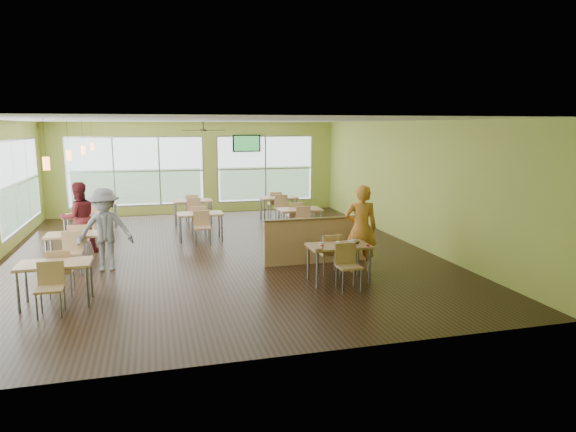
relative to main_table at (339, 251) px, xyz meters
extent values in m
plane|color=black|center=(-2.00, 3.00, -0.63)|extent=(12.00, 12.00, 0.00)
plane|color=white|center=(-2.00, 3.00, 2.57)|extent=(12.00, 12.00, 0.00)
cube|color=#B5BD4C|center=(-2.00, 9.00, 0.97)|extent=(10.00, 0.04, 3.20)
cube|color=#B5BD4C|center=(-2.00, -3.00, 0.97)|extent=(10.00, 0.04, 3.20)
cube|color=#B5BD4C|center=(3.00, 3.00, 0.97)|extent=(0.04, 12.00, 3.20)
cube|color=white|center=(-6.98, 6.00, 0.89)|extent=(0.02, 4.50, 2.35)
cube|color=white|center=(-4.00, 8.98, 0.89)|extent=(4.50, 0.02, 2.35)
cube|color=white|center=(0.50, 8.98, 0.89)|extent=(3.50, 0.02, 2.35)
cube|color=#B7BABC|center=(-1.75, 8.97, -0.28)|extent=(8.00, 0.04, 0.05)
cube|color=tan|center=(0.00, 0.00, 0.10)|extent=(1.20, 0.70, 0.04)
cube|color=brown|center=(0.00, 0.00, 0.07)|extent=(1.22, 0.71, 0.01)
cylinder|color=slate|center=(-0.54, -0.29, -0.28)|extent=(0.05, 0.05, 0.71)
cylinder|color=slate|center=(0.54, -0.29, -0.28)|extent=(0.05, 0.05, 0.71)
cylinder|color=slate|center=(-0.54, 0.29, -0.28)|extent=(0.05, 0.05, 0.71)
cylinder|color=slate|center=(0.54, 0.29, -0.28)|extent=(0.05, 0.05, 0.71)
cube|color=tan|center=(0.00, 0.55, -0.18)|extent=(0.42, 0.42, 0.04)
cube|color=tan|center=(0.00, 0.74, 0.04)|extent=(0.42, 0.04, 0.40)
cube|color=tan|center=(0.00, -0.55, -0.18)|extent=(0.42, 0.42, 0.04)
cube|color=tan|center=(0.00, -0.74, 0.04)|extent=(0.42, 0.04, 0.40)
cube|color=tan|center=(0.00, 1.45, -0.13)|extent=(2.40, 0.12, 1.00)
cube|color=brown|center=(0.00, 1.45, 0.39)|extent=(2.40, 0.14, 0.04)
cube|color=tan|center=(-5.20, 0.00, 0.10)|extent=(1.20, 0.70, 0.04)
cube|color=brown|center=(-5.20, 0.00, 0.07)|extent=(1.22, 0.71, 0.01)
cylinder|color=slate|center=(-5.74, -0.29, -0.28)|extent=(0.05, 0.05, 0.71)
cylinder|color=slate|center=(-4.66, -0.29, -0.28)|extent=(0.05, 0.05, 0.71)
cylinder|color=slate|center=(-5.74, 0.29, -0.28)|extent=(0.05, 0.05, 0.71)
cylinder|color=slate|center=(-4.66, 0.29, -0.28)|extent=(0.05, 0.05, 0.71)
cube|color=tan|center=(-5.20, 0.55, -0.18)|extent=(0.42, 0.42, 0.04)
cube|color=tan|center=(-5.20, 0.74, 0.04)|extent=(0.42, 0.04, 0.40)
cube|color=tan|center=(-5.20, -0.55, -0.18)|extent=(0.42, 0.42, 0.04)
cube|color=tan|center=(-5.20, -0.74, 0.04)|extent=(0.42, 0.04, 0.40)
cube|color=tan|center=(-5.20, 2.50, 0.10)|extent=(1.20, 0.70, 0.04)
cube|color=brown|center=(-5.20, 2.50, 0.07)|extent=(1.22, 0.71, 0.01)
cylinder|color=slate|center=(-5.74, 2.21, -0.28)|extent=(0.05, 0.05, 0.71)
cylinder|color=slate|center=(-4.66, 2.21, -0.28)|extent=(0.05, 0.05, 0.71)
cylinder|color=slate|center=(-5.74, 2.79, -0.28)|extent=(0.05, 0.05, 0.71)
cylinder|color=slate|center=(-4.66, 2.79, -0.28)|extent=(0.05, 0.05, 0.71)
cube|color=tan|center=(-5.20, 3.05, -0.18)|extent=(0.42, 0.42, 0.04)
cube|color=tan|center=(-5.20, 3.24, 0.04)|extent=(0.42, 0.04, 0.40)
cube|color=tan|center=(-5.20, 1.95, -0.18)|extent=(0.42, 0.42, 0.04)
cube|color=tan|center=(-5.20, 1.76, 0.04)|extent=(0.42, 0.04, 0.40)
cube|color=tan|center=(-5.20, 5.00, 0.10)|extent=(1.20, 0.70, 0.04)
cube|color=brown|center=(-5.20, 5.00, 0.07)|extent=(1.22, 0.71, 0.01)
cylinder|color=slate|center=(-5.74, 4.71, -0.28)|extent=(0.05, 0.05, 0.71)
cylinder|color=slate|center=(-4.66, 4.71, -0.28)|extent=(0.05, 0.05, 0.71)
cylinder|color=slate|center=(-5.74, 5.29, -0.28)|extent=(0.05, 0.05, 0.71)
cylinder|color=slate|center=(-4.66, 5.29, -0.28)|extent=(0.05, 0.05, 0.71)
cube|color=tan|center=(-5.20, 5.55, -0.18)|extent=(0.42, 0.42, 0.04)
cube|color=tan|center=(-5.20, 5.74, 0.04)|extent=(0.42, 0.04, 0.40)
cube|color=tan|center=(-5.20, 4.45, -0.18)|extent=(0.42, 0.42, 0.04)
cube|color=tan|center=(-5.20, 4.26, 0.04)|extent=(0.42, 0.04, 0.40)
cube|color=tan|center=(-5.20, 7.20, 0.10)|extent=(1.20, 0.70, 0.04)
cube|color=brown|center=(-5.20, 7.20, 0.07)|extent=(1.22, 0.71, 0.01)
cylinder|color=slate|center=(-5.74, 6.91, -0.28)|extent=(0.05, 0.05, 0.71)
cylinder|color=slate|center=(-4.66, 6.91, -0.28)|extent=(0.05, 0.05, 0.71)
cylinder|color=slate|center=(-5.74, 7.49, -0.28)|extent=(0.05, 0.05, 0.71)
cylinder|color=slate|center=(-4.66, 7.49, -0.28)|extent=(0.05, 0.05, 0.71)
cube|color=tan|center=(-5.20, 7.75, -0.18)|extent=(0.42, 0.42, 0.04)
cube|color=tan|center=(-5.20, 7.94, 0.04)|extent=(0.42, 0.04, 0.40)
cube|color=tan|center=(-5.20, 6.65, -0.18)|extent=(0.42, 0.42, 0.04)
cube|color=tan|center=(-5.20, 6.46, 0.04)|extent=(0.42, 0.04, 0.40)
cube|color=tan|center=(-2.30, 4.50, 0.10)|extent=(1.20, 0.70, 0.04)
cube|color=brown|center=(-2.30, 4.50, 0.07)|extent=(1.22, 0.71, 0.01)
cylinder|color=slate|center=(-2.84, 4.21, -0.28)|extent=(0.05, 0.05, 0.71)
cylinder|color=slate|center=(-1.76, 4.21, -0.28)|extent=(0.05, 0.05, 0.71)
cylinder|color=slate|center=(-2.84, 4.79, -0.28)|extent=(0.05, 0.05, 0.71)
cylinder|color=slate|center=(-1.76, 4.79, -0.28)|extent=(0.05, 0.05, 0.71)
cube|color=tan|center=(-2.30, 5.05, -0.18)|extent=(0.42, 0.42, 0.04)
cube|color=tan|center=(-2.30, 5.24, 0.04)|extent=(0.42, 0.04, 0.40)
cube|color=tan|center=(-2.30, 3.95, -0.18)|extent=(0.42, 0.42, 0.04)
cube|color=tan|center=(-2.30, 3.76, 0.04)|extent=(0.42, 0.04, 0.40)
cube|color=tan|center=(-2.30, 7.00, 0.10)|extent=(1.20, 0.70, 0.04)
cube|color=brown|center=(-2.30, 7.00, 0.07)|extent=(1.22, 0.71, 0.01)
cylinder|color=slate|center=(-2.84, 6.71, -0.28)|extent=(0.05, 0.05, 0.71)
cylinder|color=slate|center=(-1.76, 6.71, -0.28)|extent=(0.05, 0.05, 0.71)
cylinder|color=slate|center=(-2.84, 7.29, -0.28)|extent=(0.05, 0.05, 0.71)
cylinder|color=slate|center=(-1.76, 7.29, -0.28)|extent=(0.05, 0.05, 0.71)
cube|color=tan|center=(-2.30, 7.55, -0.18)|extent=(0.42, 0.42, 0.04)
cube|color=tan|center=(-2.30, 7.74, 0.04)|extent=(0.42, 0.04, 0.40)
cube|color=tan|center=(-2.30, 6.45, -0.18)|extent=(0.42, 0.42, 0.04)
cube|color=tan|center=(-2.30, 6.26, 0.04)|extent=(0.42, 0.04, 0.40)
cube|color=tan|center=(0.50, 4.50, 0.10)|extent=(1.20, 0.70, 0.04)
cube|color=brown|center=(0.50, 4.50, 0.07)|extent=(1.22, 0.71, 0.01)
cylinder|color=slate|center=(-0.04, 4.21, -0.28)|extent=(0.05, 0.05, 0.71)
cylinder|color=slate|center=(1.04, 4.21, -0.28)|extent=(0.05, 0.05, 0.71)
cylinder|color=slate|center=(-0.04, 4.79, -0.28)|extent=(0.05, 0.05, 0.71)
cylinder|color=slate|center=(1.04, 4.79, -0.28)|extent=(0.05, 0.05, 0.71)
cube|color=tan|center=(0.50, 5.05, -0.18)|extent=(0.42, 0.42, 0.04)
cube|color=tan|center=(0.50, 5.24, 0.04)|extent=(0.42, 0.04, 0.40)
cube|color=tan|center=(0.50, 3.95, -0.18)|extent=(0.42, 0.42, 0.04)
cube|color=tan|center=(0.50, 3.76, 0.04)|extent=(0.42, 0.04, 0.40)
cube|color=tan|center=(0.50, 7.00, 0.10)|extent=(1.20, 0.70, 0.04)
cube|color=brown|center=(0.50, 7.00, 0.07)|extent=(1.22, 0.71, 0.01)
cylinder|color=slate|center=(-0.04, 6.71, -0.28)|extent=(0.05, 0.05, 0.71)
cylinder|color=slate|center=(1.04, 6.71, -0.28)|extent=(0.05, 0.05, 0.71)
cylinder|color=slate|center=(-0.04, 7.29, -0.28)|extent=(0.05, 0.05, 0.71)
cylinder|color=slate|center=(1.04, 7.29, -0.28)|extent=(0.05, 0.05, 0.71)
cube|color=tan|center=(0.50, 7.55, -0.18)|extent=(0.42, 0.42, 0.04)
cube|color=tan|center=(0.50, 7.74, 0.04)|extent=(0.42, 0.04, 0.40)
cube|color=tan|center=(0.50, 6.45, -0.18)|extent=(0.42, 0.42, 0.04)
cube|color=tan|center=(0.50, 6.26, 0.04)|extent=(0.42, 0.04, 0.40)
cylinder|color=#2D2119|center=(-5.20, 0.00, 2.22)|extent=(0.01, 0.01, 0.70)
cylinder|color=#FF8D3E|center=(-5.20, 0.00, 1.82)|extent=(0.11, 0.11, 0.22)
cylinder|color=#2D2119|center=(-5.20, 2.50, 2.22)|extent=(0.01, 0.01, 0.70)
cylinder|color=#FF8D3E|center=(-5.20, 2.50, 1.82)|extent=(0.11, 0.11, 0.22)
cylinder|color=#2D2119|center=(-5.20, 5.00, 2.22)|extent=(0.01, 0.01, 0.70)
cylinder|color=#FF8D3E|center=(-5.20, 5.00, 1.82)|extent=(0.11, 0.11, 0.22)
cylinder|color=#2D2119|center=(-5.20, 7.20, 2.22)|extent=(0.01, 0.01, 0.70)
cylinder|color=#FF8D3E|center=(-5.20, 7.20, 1.82)|extent=(0.11, 0.11, 0.22)
cylinder|color=#2D2119|center=(-2.00, 6.00, 2.45)|extent=(0.03, 0.03, 0.24)
cylinder|color=#2D2119|center=(-2.00, 6.00, 2.31)|extent=(0.16, 0.16, 0.06)
cube|color=#2D2119|center=(-1.65, 6.00, 2.31)|extent=(0.55, 0.10, 0.01)
cube|color=#2D2119|center=(-2.00, 6.35, 2.31)|extent=(0.10, 0.55, 0.01)
cube|color=#2D2119|center=(-2.35, 6.00, 2.31)|extent=(0.55, 0.10, 0.01)
cube|color=#2D2119|center=(-2.00, 5.65, 2.31)|extent=(0.10, 0.55, 0.01)
cube|color=black|center=(-0.20, 8.90, 1.82)|extent=(1.00, 0.06, 0.60)
cube|color=green|center=(-0.20, 8.87, 1.82)|extent=(0.90, 0.01, 0.52)
imported|color=#DE5618|center=(0.69, 0.54, 0.30)|extent=(0.78, 0.61, 1.87)
imported|color=maroon|center=(-5.26, 3.81, 0.24)|extent=(1.03, 0.92, 1.74)
imported|color=slate|center=(-4.53, 2.07, 0.26)|extent=(1.16, 0.67, 1.78)
cone|color=white|center=(-0.42, -0.18, 0.17)|extent=(0.08, 0.08, 0.11)
cylinder|color=red|center=(-0.42, -0.18, 0.18)|extent=(0.08, 0.08, 0.03)
cylinder|color=white|center=(-0.42, -0.18, 0.23)|extent=(0.08, 0.08, 0.01)
cylinder|color=blue|center=(-0.42, -0.18, 0.32)|extent=(0.02, 0.05, 0.19)
cone|color=white|center=(-0.10, -0.24, 0.18)|extent=(0.09, 0.09, 0.12)
cylinder|color=red|center=(-0.10, -0.24, 0.18)|extent=(0.08, 0.08, 0.03)
cylinder|color=white|center=(-0.10, -0.24, 0.24)|extent=(0.09, 0.09, 0.01)
cylinder|color=#CCDB2A|center=(-0.10, -0.24, 0.35)|extent=(0.02, 0.06, 0.22)
cone|color=white|center=(0.17, -0.17, 0.17)|extent=(0.08, 0.08, 0.11)
cylinder|color=red|center=(0.17, -0.17, 0.17)|extent=(0.07, 0.07, 0.03)
cylinder|color=white|center=(0.17, -0.17, 0.23)|extent=(0.08, 0.08, 0.01)
cylinder|color=red|center=(0.17, -0.17, 0.32)|extent=(0.03, 0.05, 0.19)
cone|color=white|center=(0.22, -0.22, 0.18)|extent=(0.10, 0.10, 0.13)
cylinder|color=red|center=(0.22, -0.22, 0.19)|extent=(0.09, 0.09, 0.04)
cylinder|color=white|center=(0.22, -0.22, 0.25)|extent=(0.10, 0.10, 0.01)
cylinder|color=red|center=(0.22, -0.22, 0.37)|extent=(0.03, 0.06, 0.23)
cylinder|color=black|center=(0.34, 0.06, 0.12)|extent=(0.20, 0.20, 0.01)
torus|color=black|center=(0.34, 0.06, 0.16)|extent=(0.24, 0.24, 0.02)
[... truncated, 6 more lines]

